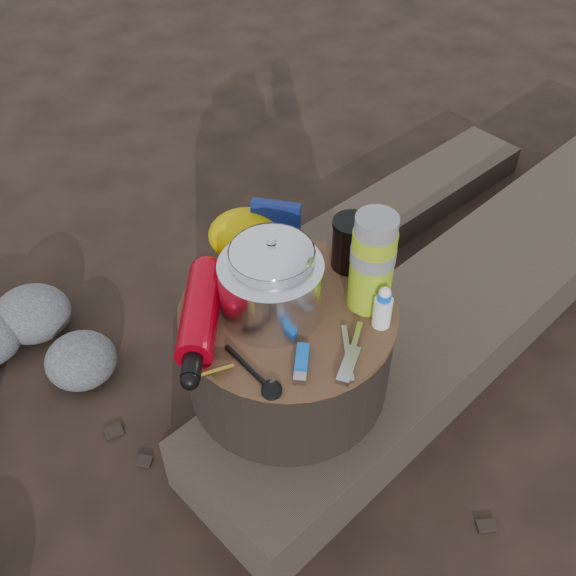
{
  "coord_description": "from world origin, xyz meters",
  "views": [
    {
      "loc": [
        0.01,
        -0.95,
        1.41
      ],
      "look_at": [
        0.0,
        0.0,
        0.48
      ],
      "focal_mm": 41.36,
      "sensor_mm": 36.0,
      "label": 1
    }
  ],
  "objects_px": {
    "camping_pot": "(272,273)",
    "fuel_bottle": "(200,313)",
    "log_main": "(496,280)",
    "travel_mug": "(351,244)",
    "thermos": "(372,263)",
    "stump": "(288,372)"
  },
  "relations": [
    {
      "from": "log_main",
      "to": "camping_pot",
      "type": "height_order",
      "value": "camping_pot"
    },
    {
      "from": "camping_pot",
      "to": "fuel_bottle",
      "type": "bearing_deg",
      "value": -155.29
    },
    {
      "from": "travel_mug",
      "to": "log_main",
      "type": "bearing_deg",
      "value": 32.83
    },
    {
      "from": "log_main",
      "to": "camping_pot",
      "type": "bearing_deg",
      "value": -100.74
    },
    {
      "from": "log_main",
      "to": "travel_mug",
      "type": "xyz_separation_m",
      "value": [
        -0.46,
        -0.3,
        0.39
      ]
    },
    {
      "from": "thermos",
      "to": "fuel_bottle",
      "type": "bearing_deg",
      "value": -168.55
    },
    {
      "from": "fuel_bottle",
      "to": "travel_mug",
      "type": "bearing_deg",
      "value": 31.66
    },
    {
      "from": "stump",
      "to": "camping_pot",
      "type": "xyz_separation_m",
      "value": [
        -0.03,
        0.02,
        0.29
      ]
    },
    {
      "from": "travel_mug",
      "to": "fuel_bottle",
      "type": "bearing_deg",
      "value": -148.97
    },
    {
      "from": "log_main",
      "to": "thermos",
      "type": "bearing_deg",
      "value": -90.43
    },
    {
      "from": "stump",
      "to": "camping_pot",
      "type": "relative_size",
      "value": 2.69
    },
    {
      "from": "stump",
      "to": "fuel_bottle",
      "type": "bearing_deg",
      "value": -164.85
    },
    {
      "from": "log_main",
      "to": "thermos",
      "type": "distance_m",
      "value": 0.74
    },
    {
      "from": "stump",
      "to": "log_main",
      "type": "relative_size",
      "value": 0.22
    },
    {
      "from": "travel_mug",
      "to": "camping_pot",
      "type": "bearing_deg",
      "value": -144.17
    },
    {
      "from": "fuel_bottle",
      "to": "thermos",
      "type": "relative_size",
      "value": 1.39
    },
    {
      "from": "stump",
      "to": "fuel_bottle",
      "type": "relative_size",
      "value": 1.48
    },
    {
      "from": "log_main",
      "to": "travel_mug",
      "type": "relative_size",
      "value": 17.48
    },
    {
      "from": "camping_pot",
      "to": "travel_mug",
      "type": "xyz_separation_m",
      "value": [
        0.17,
        0.12,
        -0.02
      ]
    },
    {
      "from": "stump",
      "to": "camping_pot",
      "type": "height_order",
      "value": "camping_pot"
    },
    {
      "from": "camping_pot",
      "to": "fuel_bottle",
      "type": "distance_m",
      "value": 0.16
    },
    {
      "from": "stump",
      "to": "camping_pot",
      "type": "bearing_deg",
      "value": 150.7
    }
  ]
}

